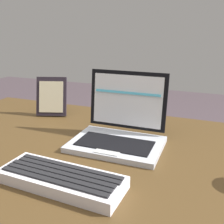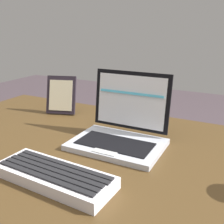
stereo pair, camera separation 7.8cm
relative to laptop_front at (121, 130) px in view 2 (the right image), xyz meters
The scene contains 4 objects.
desk 0.14m from the laptop_front, 119.16° to the right, with size 1.39×0.80×0.74m.
laptop_front is the anchor object (origin of this frame).
external_keyboard 0.28m from the laptop_front, 100.11° to the right, with size 0.31×0.12×0.03m.
photo_frame 0.39m from the laptop_front, 155.62° to the left, with size 0.13×0.09×0.16m.
Camera 2 is at (0.38, -0.63, 1.10)m, focal length 42.97 mm.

